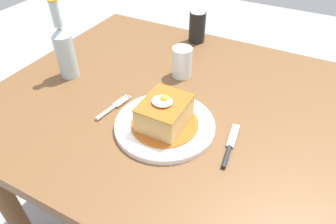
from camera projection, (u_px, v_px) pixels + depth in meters
name	position (u px, v px, depth m)	size (l,w,h in m)	color
dining_table	(197.00, 129.00, 0.99)	(1.30, 0.95, 0.73)	brown
main_plate	(165.00, 124.00, 0.84)	(0.28, 0.28, 0.02)	white
sandwich_meal	(165.00, 114.00, 0.82)	(0.19, 0.19, 0.10)	#B75B1E
fork	(111.00, 109.00, 0.90)	(0.04, 0.14, 0.01)	silver
knife	(229.00, 150.00, 0.77)	(0.04, 0.17, 0.01)	#262628
soda_can	(197.00, 27.00, 1.22)	(0.07, 0.07, 0.12)	black
beer_bottle_clear	(64.00, 50.00, 0.99)	(0.06, 0.06, 0.27)	#ADC6CC
drinking_glass	(182.00, 64.00, 1.03)	(0.07, 0.07, 0.10)	#3F2314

